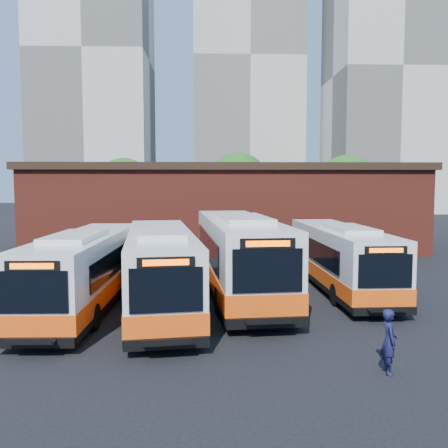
{
  "coord_description": "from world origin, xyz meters",
  "views": [
    {
      "loc": [
        -1.31,
        -17.48,
        4.95
      ],
      "look_at": [
        -0.53,
        5.69,
        2.99
      ],
      "focal_mm": 38.0,
      "sensor_mm": 36.0,
      "label": 1
    }
  ],
  "objects_px": {
    "bus_west": "(86,272)",
    "bus_east": "(339,260)",
    "transit_worker": "(389,341)",
    "bus_mideast": "(238,257)",
    "bus_midwest": "(160,270)"
  },
  "relations": [
    {
      "from": "bus_west",
      "to": "bus_east",
      "type": "height_order",
      "value": "bus_west"
    },
    {
      "from": "bus_east",
      "to": "transit_worker",
      "type": "relative_size",
      "value": 6.67
    },
    {
      "from": "bus_mideast",
      "to": "bus_east",
      "type": "xyz_separation_m",
      "value": [
        4.83,
        0.58,
        -0.24
      ]
    },
    {
      "from": "bus_midwest",
      "to": "bus_mideast",
      "type": "distance_m",
      "value": 4.08
    },
    {
      "from": "bus_mideast",
      "to": "transit_worker",
      "type": "height_order",
      "value": "bus_mideast"
    },
    {
      "from": "transit_worker",
      "to": "bus_mideast",
      "type": "bearing_deg",
      "value": 26.77
    },
    {
      "from": "bus_east",
      "to": "transit_worker",
      "type": "height_order",
      "value": "bus_east"
    },
    {
      "from": "bus_mideast",
      "to": "bus_east",
      "type": "relative_size",
      "value": 1.18
    },
    {
      "from": "bus_west",
      "to": "bus_east",
      "type": "distance_m",
      "value": 11.48
    },
    {
      "from": "bus_midwest",
      "to": "transit_worker",
      "type": "distance_m",
      "value": 9.66
    },
    {
      "from": "bus_west",
      "to": "bus_midwest",
      "type": "xyz_separation_m",
      "value": [
        2.98,
        -0.04,
        0.07
      ]
    },
    {
      "from": "bus_mideast",
      "to": "bus_midwest",
      "type": "bearing_deg",
      "value": -148.66
    },
    {
      "from": "bus_mideast",
      "to": "transit_worker",
      "type": "relative_size",
      "value": 7.85
    },
    {
      "from": "bus_west",
      "to": "bus_mideast",
      "type": "bearing_deg",
      "value": 21.63
    },
    {
      "from": "bus_midwest",
      "to": "bus_mideast",
      "type": "bearing_deg",
      "value": 28.88
    }
  ]
}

